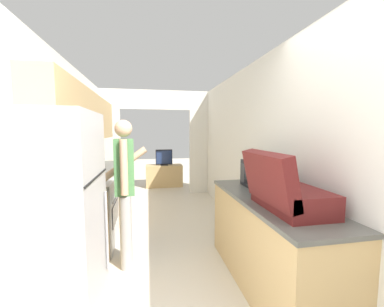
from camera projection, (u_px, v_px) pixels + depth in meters
wall_left at (64, 138)px, 2.93m from camera, size 0.38×6.93×2.50m
wall_right at (266, 154)px, 3.02m from camera, size 0.06×6.93×2.50m
wall_far_with_doorway at (156, 135)px, 5.60m from camera, size 2.93×0.06×2.50m
counter_left at (101, 199)px, 3.81m from camera, size 0.62×3.21×0.89m
counter_right at (268, 242)px, 2.33m from camera, size 0.62×1.76×0.89m
refrigerator at (47, 230)px, 1.68m from camera, size 0.73×0.73×1.68m
range_oven at (91, 214)px, 3.11m from camera, size 0.66×0.79×1.03m
person at (125, 189)px, 2.65m from camera, size 0.53×0.39×1.67m
suitcase at (283, 191)px, 1.93m from camera, size 0.51×0.69×0.49m
microwave at (263, 175)px, 2.66m from camera, size 0.34×0.53×0.31m
tv_cabinet at (164, 176)px, 6.57m from camera, size 1.00×0.42×0.60m
television at (164, 158)px, 6.48m from camera, size 0.46×0.16×0.44m
knife at (99, 173)px, 3.61m from camera, size 0.14×0.32×0.02m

